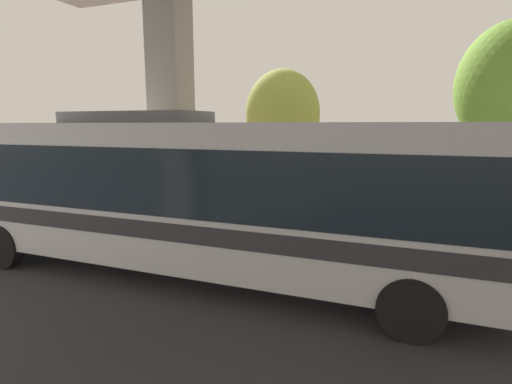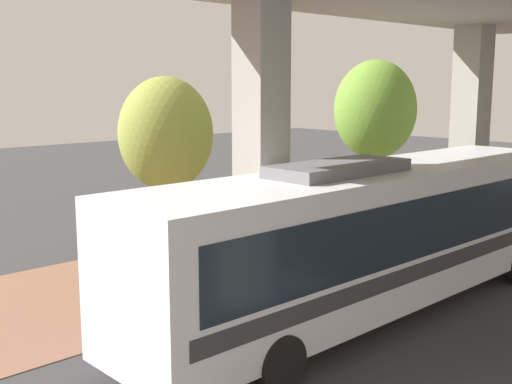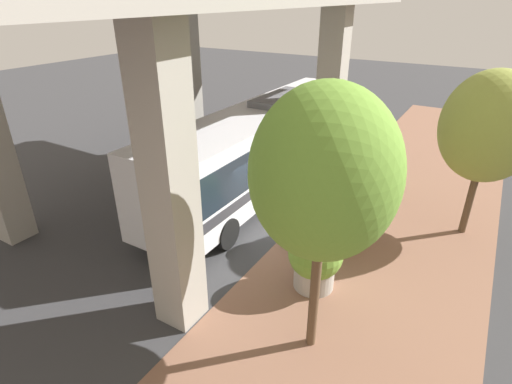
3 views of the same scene
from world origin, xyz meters
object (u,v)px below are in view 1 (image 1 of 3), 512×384
Objects in this scene: bus at (188,188)px; planter_middle at (427,210)px; fire_hydrant at (197,217)px; planter_front at (336,207)px; planter_extra at (359,217)px; planter_back at (180,200)px; street_tree_near at (283,115)px.

bus is 7.06× the size of planter_middle.
planter_front is at bearing 108.07° from fire_hydrant.
planter_middle is 1.94m from planter_extra.
fire_hydrant is 0.57× the size of planter_back.
planter_middle is at bearing 121.80° from planter_extra.
fire_hydrant is at bearing -152.92° from bus.
planter_back is (-3.74, -2.56, -1.11)m from bus.
planter_front is 4.90m from street_tree_near.
bus is at bearing -48.65° from planter_middle.
planter_middle reaches higher than fire_hydrant.
street_tree_near is at bearing -177.97° from bus.
fire_hydrant is at bearing 55.06° from planter_back.
planter_middle is (-4.25, 4.83, -0.97)m from bus.
fire_hydrant is at bearing -79.18° from planter_middle.
planter_back is at bearing -95.08° from planter_extra.
bus is 4.65m from planter_extra.
planter_extra reaches higher than fire_hydrant.
bus is at bearing 34.45° from planter_back.
bus reaches higher than planter_middle.
planter_middle is 1.10× the size of planter_back.
street_tree_near reaches higher than planter_front.
street_tree_near is (-3.13, -5.09, 2.65)m from planter_middle.
bus is 7.57m from street_tree_near.
planter_front is at bearing -91.50° from planter_middle.
fire_hydrant is 6.50m from planter_middle.
planter_back reaches higher than planter_extra.
planter_middle is (0.06, 2.44, 0.11)m from planter_front.
planter_front is 4.98m from planter_back.
planter_middle is (-1.22, 6.37, 0.46)m from fire_hydrant.
fire_hydrant is 0.55× the size of planter_front.
planter_back is at bearing -83.39° from planter_front.
bus is 7.78× the size of planter_back.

